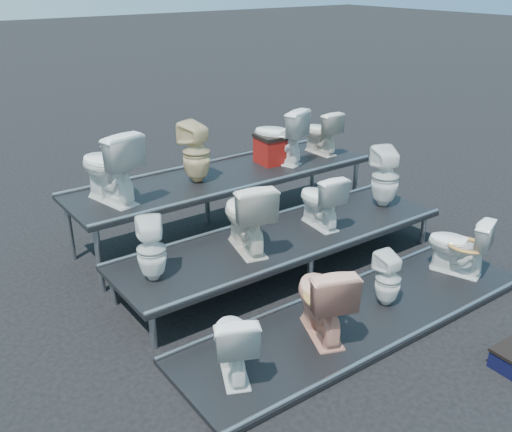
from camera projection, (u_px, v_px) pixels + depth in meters
ground at (284, 270)px, 6.95m from camera, size 80.00×80.00×0.00m
tier_front at (361, 317)px, 5.97m from camera, size 4.20×1.20×0.06m
tier_mid at (284, 254)px, 6.86m from camera, size 4.20×1.20×0.46m
tier_back at (225, 205)px, 7.74m from camera, size 4.20×1.20×0.86m
toilet_0 at (233, 341)px, 4.96m from camera, size 0.62×0.77×0.68m
toilet_1 at (322, 298)px, 5.49m from camera, size 0.72×0.91×0.82m
toilet_2 at (388, 279)px, 6.03m from camera, size 0.30×0.30×0.60m
toilet_3 at (458, 245)px, 6.65m from camera, size 0.62×0.79×0.71m
toilet_4 at (151, 250)px, 5.71m from camera, size 0.39×0.39×0.66m
toilet_5 at (246, 215)px, 6.30m from camera, size 0.65×0.90×0.83m
toilet_6 at (320, 200)px, 6.92m from camera, size 0.45×0.71×0.68m
toilet_7 at (385, 177)px, 7.51m from camera, size 0.47×0.47×0.80m
toilet_8 at (109, 166)px, 6.56m from camera, size 0.65×0.93×0.86m
toilet_9 at (196, 152)px, 7.19m from camera, size 0.43×0.44×0.78m
toilet_10 at (279, 136)px, 7.90m from camera, size 0.68×0.87×0.78m
toilet_11 at (321, 132)px, 8.35m from camera, size 0.36×0.63×0.64m
red_crate at (275, 150)px, 8.01m from camera, size 0.52×0.43×0.36m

